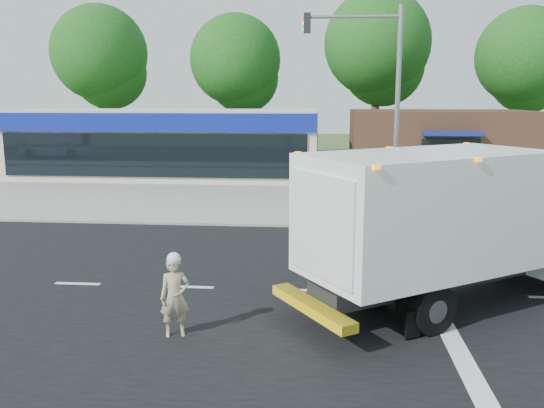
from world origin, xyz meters
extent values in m
plane|color=#385123|center=(0.00, 0.00, 0.00)|extent=(120.00, 120.00, 0.00)
cube|color=black|center=(0.00, 0.00, 0.00)|extent=(60.00, 14.00, 0.02)
cube|color=gray|center=(0.00, 8.20, 0.06)|extent=(60.00, 2.40, 0.12)
cube|color=gray|center=(0.00, 14.00, 0.01)|extent=(60.00, 9.00, 0.02)
cube|color=silver|center=(-6.00, 0.00, 0.02)|extent=(1.20, 0.15, 0.01)
cube|color=silver|center=(-3.00, 0.00, 0.02)|extent=(1.20, 0.15, 0.01)
cube|color=silver|center=(0.00, 0.00, 0.02)|extent=(1.20, 0.15, 0.01)
cube|color=silver|center=(3.00, 0.00, 0.02)|extent=(1.20, 0.15, 0.01)
cube|color=silver|center=(3.00, -3.00, 0.02)|extent=(0.40, 7.00, 0.01)
cube|color=black|center=(2.66, -1.06, 0.78)|extent=(5.24, 3.98, 0.39)
cube|color=white|center=(5.95, 1.11, 1.72)|extent=(3.17, 3.21, 2.33)
cube|color=white|center=(2.66, -1.06, 2.33)|extent=(6.10, 5.28, 2.61)
cube|color=silver|center=(0.33, -2.60, 2.28)|extent=(1.28, 1.89, 2.11)
cube|color=yellow|center=(0.16, -2.71, 0.61)|extent=(1.79, 2.44, 0.20)
cube|color=orange|center=(2.66, -1.06, 3.61)|extent=(5.94, 5.19, 0.09)
cylinder|color=black|center=(5.42, 2.02, 0.53)|extent=(1.07, 0.86, 1.07)
cylinder|color=black|center=(1.40, -0.56, 0.53)|extent=(1.07, 0.86, 1.07)
cylinder|color=black|center=(2.63, -2.41, 0.53)|extent=(1.07, 0.86, 1.07)
imported|color=tan|center=(-2.61, -2.97, 0.83)|extent=(0.70, 0.56, 1.66)
sphere|color=white|center=(-2.61, -2.97, 1.63)|extent=(0.28, 0.28, 0.28)
cube|color=beige|center=(-9.00, 20.00, 2.00)|extent=(18.00, 6.00, 4.00)
cube|color=navy|center=(-9.00, 16.95, 3.40)|extent=(18.00, 0.30, 1.00)
cube|color=black|center=(-9.00, 16.95, 1.60)|extent=(17.00, 0.12, 2.40)
cube|color=#382316|center=(7.00, 20.00, 2.00)|extent=(10.00, 6.00, 4.00)
cube|color=navy|center=(7.00, 16.90, 2.90)|extent=(3.00, 1.20, 0.20)
cube|color=black|center=(7.00, 16.95, 1.50)|extent=(3.00, 0.12, 2.20)
cylinder|color=gray|center=(3.00, 7.60, 4.00)|extent=(0.18, 0.18, 8.00)
cylinder|color=gray|center=(1.30, 7.60, 7.60)|extent=(3.40, 0.12, 0.12)
cube|color=black|center=(-0.30, 7.60, 7.40)|extent=(0.25, 0.25, 0.70)
cylinder|color=#332114|center=(-16.00, 28.00, 3.67)|extent=(0.56, 0.56, 7.35)
sphere|color=#164614|center=(-16.00, 28.00, 7.88)|extent=(6.93, 6.93, 6.93)
sphere|color=#164614|center=(-15.50, 28.50, 6.51)|extent=(5.46, 5.46, 5.46)
cylinder|color=#332114|center=(-6.00, 28.00, 3.43)|extent=(0.56, 0.56, 6.86)
sphere|color=#164614|center=(-6.00, 28.00, 7.35)|extent=(6.47, 6.47, 6.47)
sphere|color=#164614|center=(-5.50, 28.50, 6.08)|extent=(5.10, 5.10, 5.10)
cylinder|color=#332114|center=(4.00, 28.00, 3.92)|extent=(0.56, 0.56, 7.84)
sphere|color=#164614|center=(4.00, 28.00, 8.40)|extent=(7.39, 7.39, 7.39)
sphere|color=#164614|center=(4.50, 28.50, 6.94)|extent=(5.82, 5.82, 5.82)
cylinder|color=#332114|center=(14.00, 28.00, 3.50)|extent=(0.56, 0.56, 7.00)
sphere|color=#164614|center=(14.00, 28.00, 7.50)|extent=(6.60, 6.60, 6.60)
sphere|color=#164614|center=(14.50, 28.50, 6.20)|extent=(5.20, 5.20, 5.20)
camera|label=1|loc=(0.33, -13.87, 4.87)|focal=38.00mm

